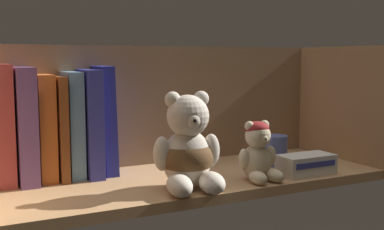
% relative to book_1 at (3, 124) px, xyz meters
% --- Properties ---
extents(shelf_board, '(0.81, 0.29, 0.02)m').
position_rel_book_1_xyz_m(shelf_board, '(0.35, -0.11, -0.13)').
color(shelf_board, tan).
rests_on(shelf_board, ground).
extents(shelf_back_panel, '(0.84, 0.01, 0.29)m').
position_rel_book_1_xyz_m(shelf_back_panel, '(0.35, 0.04, 0.01)').
color(shelf_back_panel, '#826244').
rests_on(shelf_back_panel, ground).
extents(shelf_side_panel_right, '(0.02, 0.32, 0.29)m').
position_rel_book_1_xyz_m(shelf_side_panel_right, '(0.76, -0.11, 0.01)').
color(shelf_side_panel_right, tan).
rests_on(shelf_side_panel_right, ground).
extents(book_1, '(0.03, 0.12, 0.23)m').
position_rel_book_1_xyz_m(book_1, '(0.00, 0.00, 0.00)').
color(book_1, '#A03939').
rests_on(book_1, shelf_board).
extents(book_2, '(0.04, 0.15, 0.23)m').
position_rel_book_1_xyz_m(book_2, '(0.04, 0.00, -0.00)').
color(book_2, '#644274').
rests_on(book_2, shelf_board).
extents(book_3, '(0.03, 0.11, 0.21)m').
position_rel_book_1_xyz_m(book_3, '(0.08, -0.00, -0.01)').
color(book_3, '#C05B22').
rests_on(book_3, shelf_board).
extents(book_4, '(0.02, 0.13, 0.21)m').
position_rel_book_1_xyz_m(book_4, '(0.11, 0.00, -0.01)').
color(book_4, brown).
rests_on(book_4, shelf_board).
extents(book_5, '(0.03, 0.11, 0.22)m').
position_rel_book_1_xyz_m(book_5, '(0.13, 0.00, -0.01)').
color(book_5, '#6692BB').
rests_on(book_5, shelf_board).
extents(book_6, '(0.03, 0.14, 0.22)m').
position_rel_book_1_xyz_m(book_6, '(0.17, -0.00, -0.01)').
color(book_6, navy).
rests_on(book_6, shelf_board).
extents(book_7, '(0.03, 0.11, 0.23)m').
position_rel_book_1_xyz_m(book_7, '(0.20, -0.00, -0.00)').
color(book_7, navy).
rests_on(book_7, shelf_board).
extents(teddy_bear_larger, '(0.14, 0.15, 0.18)m').
position_rel_book_1_xyz_m(teddy_bear_larger, '(0.30, -0.20, -0.04)').
color(teddy_bear_larger, beige).
rests_on(teddy_bear_larger, shelf_board).
extents(teddy_bear_smaller, '(0.09, 0.09, 0.12)m').
position_rel_book_1_xyz_m(teddy_bear_smaller, '(0.46, -0.20, -0.06)').
color(teddy_bear_smaller, beige).
rests_on(teddy_bear_smaller, shelf_board).
extents(pillar_candle, '(0.06, 0.06, 0.07)m').
position_rel_book_1_xyz_m(pillar_candle, '(0.57, -0.11, -0.08)').
color(pillar_candle, '#4C5B99').
rests_on(pillar_candle, shelf_board).
extents(small_product_box, '(0.12, 0.06, 0.04)m').
position_rel_book_1_xyz_m(small_product_box, '(0.58, -0.21, -0.10)').
color(small_product_box, silver).
rests_on(small_product_box, shelf_board).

